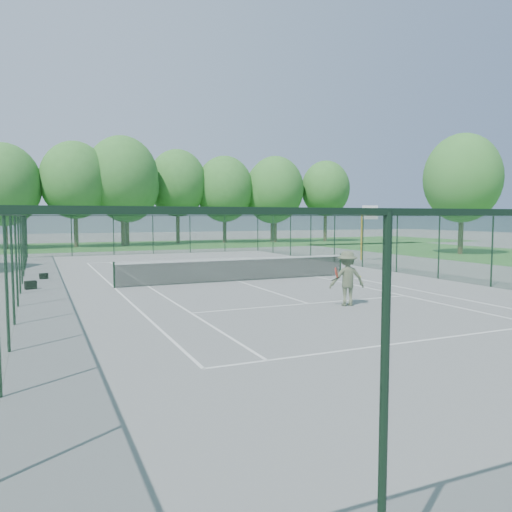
# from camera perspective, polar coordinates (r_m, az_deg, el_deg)

# --- Properties ---
(ground) EXTENTS (140.00, 140.00, 0.00)m
(ground) POSITION_cam_1_polar(r_m,az_deg,el_deg) (22.78, -2.03, -2.89)
(ground) COLOR gray
(ground) RESTS_ON ground
(grass_far) EXTENTS (80.00, 16.00, 0.01)m
(grass_far) POSITION_cam_1_polar(r_m,az_deg,el_deg) (51.74, -14.47, 1.17)
(grass_far) COLOR #3A8232
(grass_far) RESTS_ON ground
(court_lines) EXTENTS (11.05, 23.85, 0.01)m
(court_lines) POSITION_cam_1_polar(r_m,az_deg,el_deg) (22.78, -2.03, -2.88)
(court_lines) COLOR white
(court_lines) RESTS_ON ground
(tennis_net) EXTENTS (11.08, 0.08, 1.10)m
(tennis_net) POSITION_cam_1_polar(r_m,az_deg,el_deg) (22.71, -2.04, -1.45)
(tennis_net) COLOR black
(tennis_net) RESTS_ON ground
(fence_enclosure) EXTENTS (18.05, 36.05, 3.02)m
(fence_enclosure) POSITION_cam_1_polar(r_m,az_deg,el_deg) (22.63, -2.05, 1.03)
(fence_enclosure) COLOR #1A3C23
(fence_enclosure) RESTS_ON ground
(tree_line_far) EXTENTS (39.40, 6.40, 9.70)m
(tree_line_far) POSITION_cam_1_polar(r_m,az_deg,el_deg) (51.75, -14.60, 7.80)
(tree_line_far) COLOR #433623
(tree_line_far) RESTS_ON ground
(basketball_goal) EXTENTS (1.20, 1.43, 3.65)m
(basketball_goal) POSITION_cam_1_polar(r_m,az_deg,el_deg) (33.84, 12.49, 3.81)
(basketball_goal) COLOR gold
(basketball_goal) RESTS_ON ground
(tree_side) EXTENTS (5.88, 5.88, 9.31)m
(tree_side) POSITION_cam_1_polar(r_m,az_deg,el_deg) (42.04, 22.53, 8.20)
(tree_side) COLOR #433623
(tree_side) RESTS_ON ground
(sports_bag_a) EXTENTS (0.48, 0.37, 0.34)m
(sports_bag_a) POSITION_cam_1_polar(r_m,az_deg,el_deg) (22.24, -24.36, -3.04)
(sports_bag_a) COLOR black
(sports_bag_a) RESTS_ON ground
(sports_bag_b) EXTENTS (0.41, 0.33, 0.28)m
(sports_bag_b) POSITION_cam_1_polar(r_m,az_deg,el_deg) (25.60, -23.09, -2.12)
(sports_bag_b) COLOR black
(sports_bag_b) RESTS_ON ground
(tennis_player) EXTENTS (1.69, 0.99, 1.82)m
(tennis_player) POSITION_cam_1_polar(r_m,az_deg,el_deg) (16.77, 10.37, -2.52)
(tennis_player) COLOR #565C43
(tennis_player) RESTS_ON ground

